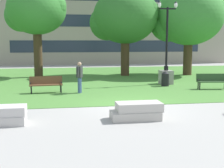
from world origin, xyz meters
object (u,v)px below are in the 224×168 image
Objects in this scene: concrete_block_left at (137,111)px; park_bench_far_left at (212,80)px; trash_bin at (165,78)px; concrete_block_center at (0,116)px; person_bystander_near_lawn at (80,76)px; lamp_post_right at (166,68)px; park_bench_near_right at (46,83)px.

park_bench_far_left is (6.15, 6.31, 0.23)m from concrete_block_left.
concrete_block_left is 1.01× the size of park_bench_far_left.
concrete_block_left is 1.94× the size of trash_bin.
concrete_block_center is 1.06× the size of person_bystander_near_lawn.
park_bench_far_left is at bearing -33.75° from trash_bin.
trash_bin reaches higher than concrete_block_left.
lamp_post_right is at bearing 128.40° from park_bench_far_left.
park_bench_near_right is at bearing 178.66° from park_bench_far_left.
trash_bin is at bearing -111.54° from lamp_post_right.
trash_bin is at bearing 146.25° from park_bench_far_left.
concrete_block_center is at bearing 178.87° from concrete_block_left.
park_bench_far_left is 3.26m from lamp_post_right.
park_bench_near_right is at bearing 167.76° from person_bystander_near_lawn.
concrete_block_left is at bearing -134.27° from park_bench_far_left.
park_bench_far_left reaches higher than concrete_block_left.
concrete_block_left is (4.85, -0.10, 0.00)m from concrete_block_center.
concrete_block_center is 6.84m from person_bystander_near_lawn.
trash_bin is at bearing 42.05° from concrete_block_center.
park_bench_far_left is 2.84m from trash_bin.
trash_bin is at bearing 64.33° from concrete_block_left.
person_bystander_near_lawn reaches higher than concrete_block_center.
park_bench_near_right is at bearing -169.60° from trash_bin.
person_bystander_near_lawn is (-1.73, 6.14, 0.68)m from concrete_block_left.
park_bench_far_left is (11.00, 6.21, 0.23)m from concrete_block_center.
concrete_block_left is 1.09× the size of person_bystander_near_lawn.
person_bystander_near_lawn reaches higher than trash_bin.
concrete_block_center is 11.64m from trash_bin.
lamp_post_right reaches higher than concrete_block_center.
trash_bin reaches higher than park_bench_near_right.
trash_bin is (-2.36, 1.58, -0.04)m from park_bench_far_left.
trash_bin is 0.56× the size of person_bystander_near_lawn.
park_bench_near_right is 1.91× the size of trash_bin.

